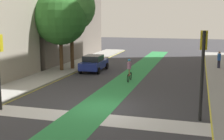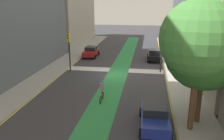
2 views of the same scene
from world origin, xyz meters
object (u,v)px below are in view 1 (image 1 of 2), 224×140
object	(u,v)px
cyclist_in_lane	(129,70)
pedestrian_sidewalk_right_a	(219,59)
street_tree_near	(60,18)
street_tree_far	(71,7)
traffic_signal_near_right	(203,58)
car_blue_left_far	(94,63)

from	to	relation	value
cyclist_in_lane	pedestrian_sidewalk_right_a	xyz separation A→B (m)	(7.36, 8.11, 0.03)
pedestrian_sidewalk_right_a	cyclist_in_lane	bearing A→B (deg)	-132.21
pedestrian_sidewalk_right_a	street_tree_near	world-z (taller)	street_tree_near
cyclist_in_lane	street_tree_far	bearing A→B (deg)	149.98
cyclist_in_lane	street_tree_far	size ratio (longest dim) A/B	0.22
cyclist_in_lane	street_tree_far	xyz separation A→B (m)	(-6.68, 3.86, 5.13)
traffic_signal_near_right	street_tree_far	xyz separation A→B (m)	(-12.27, 12.14, 2.92)
car_blue_left_far	cyclist_in_lane	distance (m)	5.71
traffic_signal_near_right	pedestrian_sidewalk_right_a	distance (m)	16.63
traffic_signal_near_right	car_blue_left_far	world-z (taller)	traffic_signal_near_right
street_tree_near	street_tree_far	bearing A→B (deg)	60.90
traffic_signal_near_right	cyclist_in_lane	world-z (taller)	traffic_signal_near_right
pedestrian_sidewalk_right_a	street_tree_far	size ratio (longest dim) A/B	0.20
car_blue_left_far	street_tree_near	xyz separation A→B (m)	(-2.95, -0.97, 4.33)
pedestrian_sidewalk_right_a	street_tree_near	bearing A→B (deg)	-159.80
cyclist_in_lane	pedestrian_sidewalk_right_a	distance (m)	10.96
cyclist_in_lane	street_tree_near	world-z (taller)	street_tree_near
pedestrian_sidewalk_right_a	street_tree_far	distance (m)	15.53
traffic_signal_near_right	car_blue_left_far	distance (m)	15.75
car_blue_left_far	pedestrian_sidewalk_right_a	world-z (taller)	pedestrian_sidewalk_right_a
car_blue_left_far	pedestrian_sidewalk_right_a	bearing A→B (deg)	20.71
car_blue_left_far	street_tree_far	distance (m)	5.79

